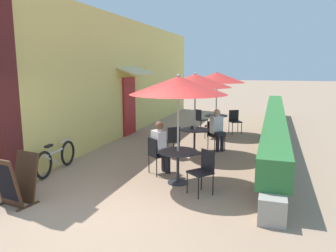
{
  "coord_description": "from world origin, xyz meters",
  "views": [
    {
      "loc": [
        2.67,
        -4.58,
        2.48
      ],
      "look_at": [
        0.15,
        3.22,
        1.0
      ],
      "focal_mm": 35.0,
      "sensor_mm": 36.0,
      "label": 1
    }
  ],
  "objects": [
    {
      "name": "ground_plane",
      "position": [
        0.0,
        0.0,
        0.0
      ],
      "size": [
        120.0,
        120.0,
        0.0
      ],
      "primitive_type": "plane",
      "color": "#9E7F66"
    },
    {
      "name": "cafe_facade_wall",
      "position": [
        -2.54,
        6.99,
        2.09
      ],
      "size": [
        0.98,
        14.25,
        4.2
      ],
      "color": "#E0CC6B",
      "rests_on": "ground_plane"
    },
    {
      "name": "planter_hedge",
      "position": [
        2.75,
        7.03,
        0.54
      ],
      "size": [
        0.6,
        13.25,
        1.01
      ],
      "color": "gray",
      "rests_on": "ground_plane"
    },
    {
      "name": "patio_table_near",
      "position": [
        0.79,
        1.93,
        0.54
      ],
      "size": [
        0.86,
        0.86,
        0.71
      ],
      "color": "#28282D",
      "rests_on": "ground_plane"
    },
    {
      "name": "patio_umbrella_near",
      "position": [
        0.79,
        1.93,
        2.11
      ],
      "size": [
        2.04,
        2.04,
        2.34
      ],
      "color": "#B7B7BC",
      "rests_on": "ground_plane"
    },
    {
      "name": "cafe_chair_near_left",
      "position": [
        1.43,
        1.5,
        0.52
      ],
      "size": [
        0.56,
        0.56,
        0.87
      ],
      "rotation": [
        0.0,
        0.0,
        8.74
      ],
      "color": "black",
      "rests_on": "ground_plane"
    },
    {
      "name": "cafe_chair_near_right",
      "position": [
        0.15,
        2.36,
        0.52
      ],
      "size": [
        0.56,
        0.56,
        0.87
      ],
      "rotation": [
        0.0,
        0.0,
        11.88
      ],
      "color": "black",
      "rests_on": "ground_plane"
    },
    {
      "name": "seated_patron_near_right",
      "position": [
        0.22,
        2.44,
        0.69
      ],
      "size": [
        0.5,
        0.51,
        1.25
      ],
      "rotation": [
        0.0,
        0.0,
        11.88
      ],
      "color": "#23232D",
      "rests_on": "ground_plane"
    },
    {
      "name": "patio_table_mid",
      "position": [
        0.55,
        4.47,
        0.54
      ],
      "size": [
        0.86,
        0.86,
        0.71
      ],
      "color": "#28282D",
      "rests_on": "ground_plane"
    },
    {
      "name": "patio_umbrella_mid",
      "position": [
        0.55,
        4.47,
        2.11
      ],
      "size": [
        2.04,
        2.04,
        2.34
      ],
      "color": "#B7B7BC",
      "rests_on": "ground_plane"
    },
    {
      "name": "cafe_chair_mid_left",
      "position": [
        1.05,
        5.06,
        0.52
      ],
      "size": [
        0.57,
        0.57,
        0.87
      ],
      "rotation": [
        0.0,
        0.0,
        3.92
      ],
      "color": "black",
      "rests_on": "ground_plane"
    },
    {
      "name": "seated_patron_mid_left",
      "position": [
        1.13,
        4.98,
        0.69
      ],
      "size": [
        0.51,
        0.51,
        1.25
      ],
      "rotation": [
        0.0,
        0.0,
        3.92
      ],
      "color": "#23232D",
      "rests_on": "ground_plane"
    },
    {
      "name": "cafe_chair_mid_right",
      "position": [
        0.06,
        3.87,
        0.52
      ],
      "size": [
        0.57,
        0.57,
        0.87
      ],
      "rotation": [
        0.0,
        0.0,
        7.06
      ],
      "color": "black",
      "rests_on": "ground_plane"
    },
    {
      "name": "coffee_cup_mid",
      "position": [
        0.47,
        4.49,
        0.76
      ],
      "size": [
        0.07,
        0.07,
        0.09
      ],
      "color": "#232328",
      "rests_on": "patio_table_mid"
    },
    {
      "name": "patio_table_far",
      "position": [
        0.67,
        7.42,
        0.54
      ],
      "size": [
        0.86,
        0.86,
        0.71
      ],
      "color": "#28282D",
      "rests_on": "ground_plane"
    },
    {
      "name": "patio_umbrella_far",
      "position": [
        0.67,
        7.42,
        2.11
      ],
      "size": [
        2.04,
        2.04,
        2.34
      ],
      "color": "#B7B7BC",
      "rests_on": "ground_plane"
    },
    {
      "name": "cafe_chair_far_left",
      "position": [
        -0.03,
        7.76,
        0.52
      ],
      "size": [
        0.55,
        0.55,
        0.87
      ],
      "rotation": [
        0.0,
        0.0,
        5.73
      ],
      "color": "black",
      "rests_on": "ground_plane"
    },
    {
      "name": "cafe_chair_far_right",
      "position": [
        0.72,
        6.65,
        0.52
      ],
      "size": [
        0.41,
        0.41,
        0.87
      ],
      "rotation": [
        0.0,
        0.0,
        7.82
      ],
      "color": "black",
      "rests_on": "ground_plane"
    },
    {
      "name": "cafe_chair_far_back",
      "position": [
        1.31,
        7.85,
        0.52
      ],
      "size": [
        0.54,
        0.54,
        0.87
      ],
      "rotation": [
        0.0,
        0.0,
        9.91
      ],
      "color": "black",
      "rests_on": "ground_plane"
    },
    {
      "name": "coffee_cup_far",
      "position": [
        0.5,
        7.37,
        0.76
      ],
      "size": [
        0.07,
        0.07,
        0.09
      ],
      "color": "white",
      "rests_on": "patio_table_far"
    },
    {
      "name": "bicycle_leaning",
      "position": [
        -2.2,
        1.79,
        0.33
      ],
      "size": [
        0.23,
        1.7,
        0.72
      ],
      "rotation": [
        0.0,
        0.0,
        0.1
      ],
      "color": "black",
      "rests_on": "ground_plane"
    },
    {
      "name": "menu_board",
      "position": [
        -1.69,
        -0.05,
        0.46
      ],
      "size": [
        0.66,
        0.72,
        0.93
      ],
      "rotation": [
        0.0,
        0.0,
        -0.17
      ],
      "color": "#422819",
      "rests_on": "ground_plane"
    }
  ]
}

